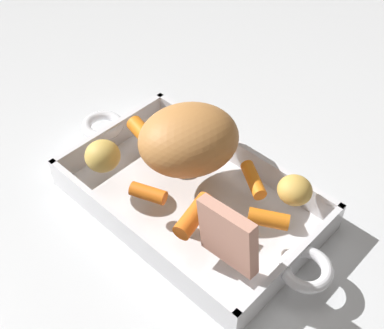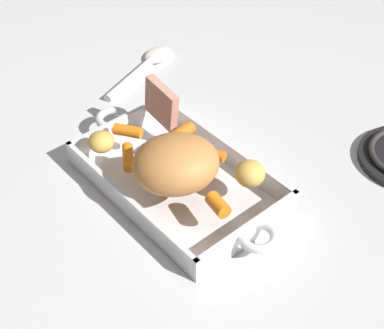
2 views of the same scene
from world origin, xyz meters
TOP-DOWN VIEW (x-y plane):
  - ground_plane at (0.00, 0.00)m, footprint 2.33×2.33m
  - roasting_dish at (0.00, 0.00)m, footprint 0.44×0.22m
  - pork_roast at (-0.03, 0.03)m, footprint 0.17×0.18m
  - roast_slice_outer at (0.11, -0.06)m, footprint 0.09×0.02m
  - baby_carrot_short at (0.12, 0.01)m, footprint 0.05×0.04m
  - baby_carrot_center_left at (0.06, 0.05)m, footprint 0.06×0.05m
  - baby_carrot_long at (0.05, -0.05)m, footprint 0.04×0.07m
  - baby_carrot_center_right at (-0.02, -0.06)m, footprint 0.05×0.03m
  - baby_carrot_southwest at (-0.12, 0.02)m, footprint 0.04×0.03m
  - potato_near_roast at (-0.11, -0.06)m, footprint 0.06×0.06m
  - potato_golden_large at (0.12, 0.07)m, footprint 0.06×0.06m

SIDE VIEW (x-z plane):
  - ground_plane at x=0.00m, z-range 0.00..0.00m
  - roasting_dish at x=0.00m, z-range -0.01..0.04m
  - baby_carrot_center_left at x=0.06m, z-range 0.05..0.06m
  - baby_carrot_center_right at x=-0.02m, z-range 0.05..0.07m
  - baby_carrot_short at x=0.12m, z-range 0.04..0.07m
  - baby_carrot_long at x=0.05m, z-range 0.04..0.07m
  - baby_carrot_southwest at x=-0.12m, z-range 0.05..0.07m
  - potato_golden_large at x=0.12m, z-range 0.05..0.08m
  - potato_near_roast at x=-0.11m, z-range 0.05..0.09m
  - roast_slice_outer at x=0.11m, z-range 0.04..0.13m
  - pork_roast at x=-0.03m, z-range 0.05..0.13m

